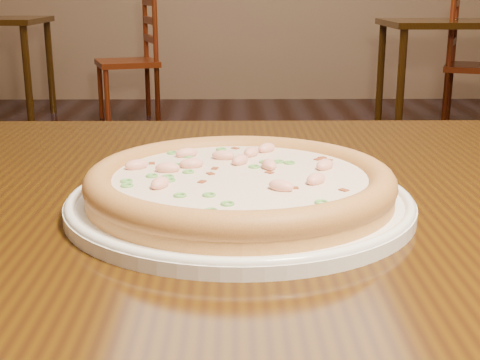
{
  "coord_description": "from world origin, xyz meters",
  "views": [
    {
      "loc": [
        -0.18,
        -1.43,
        0.96
      ],
      "look_at": [
        -0.17,
        -0.82,
        0.78
      ],
      "focal_mm": 50.0,
      "sensor_mm": 36.0,
      "label": 1
    }
  ],
  "objects_px": {
    "plate": "(240,201)",
    "bg_table_right": "(460,35)",
    "hero_table": "(350,281)",
    "chair_b": "(135,62)",
    "pizza": "(240,183)",
    "chair_c": "(469,66)"
  },
  "relations": [
    {
      "from": "plate",
      "to": "bg_table_right",
      "type": "distance_m",
      "value": 4.2
    },
    {
      "from": "hero_table",
      "to": "bg_table_right",
      "type": "bearing_deg",
      "value": 70.21
    },
    {
      "from": "hero_table",
      "to": "chair_b",
      "type": "distance_m",
      "value": 4.36
    },
    {
      "from": "pizza",
      "to": "chair_b",
      "type": "xyz_separation_m",
      "value": [
        -0.72,
        4.32,
        -0.34
      ]
    },
    {
      "from": "pizza",
      "to": "bg_table_right",
      "type": "height_order",
      "value": "pizza"
    },
    {
      "from": "bg_table_right",
      "to": "chair_b",
      "type": "relative_size",
      "value": 1.05
    },
    {
      "from": "plate",
      "to": "chair_c",
      "type": "bearing_deg",
      "value": 67.94
    },
    {
      "from": "pizza",
      "to": "bg_table_right",
      "type": "distance_m",
      "value": 4.2
    },
    {
      "from": "hero_table",
      "to": "bg_table_right",
      "type": "relative_size",
      "value": 1.2
    },
    {
      "from": "plate",
      "to": "bg_table_right",
      "type": "bearing_deg",
      "value": 68.9
    },
    {
      "from": "hero_table",
      "to": "plate",
      "type": "relative_size",
      "value": 3.62
    },
    {
      "from": "pizza",
      "to": "chair_b",
      "type": "bearing_deg",
      "value": 99.51
    },
    {
      "from": "hero_table",
      "to": "bg_table_right",
      "type": "distance_m",
      "value": 4.11
    },
    {
      "from": "hero_table",
      "to": "plate",
      "type": "xyz_separation_m",
      "value": [
        -0.12,
        -0.05,
        0.11
      ]
    },
    {
      "from": "hero_table",
      "to": "pizza",
      "type": "distance_m",
      "value": 0.18
    },
    {
      "from": "chair_b",
      "to": "chair_c",
      "type": "relative_size",
      "value": 1.0
    },
    {
      "from": "bg_table_right",
      "to": "chair_c",
      "type": "distance_m",
      "value": 0.26
    },
    {
      "from": "chair_c",
      "to": "bg_table_right",
      "type": "bearing_deg",
      "value": -142.2
    },
    {
      "from": "pizza",
      "to": "chair_c",
      "type": "bearing_deg",
      "value": 67.94
    },
    {
      "from": "bg_table_right",
      "to": "chair_c",
      "type": "height_order",
      "value": "chair_c"
    },
    {
      "from": "pizza",
      "to": "bg_table_right",
      "type": "xyz_separation_m",
      "value": [
        1.51,
        3.92,
        -0.12
      ]
    },
    {
      "from": "pizza",
      "to": "hero_table",
      "type": "bearing_deg",
      "value": 22.47
    }
  ]
}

